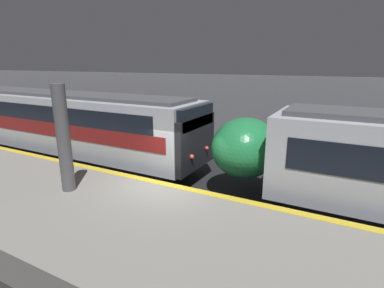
% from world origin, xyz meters
% --- Properties ---
extents(ground_plane, '(120.00, 120.00, 0.00)m').
position_xyz_m(ground_plane, '(0.00, 0.00, 0.00)').
color(ground_plane, black).
extents(platform, '(40.00, 4.92, 0.91)m').
position_xyz_m(platform, '(0.00, -2.46, 0.45)').
color(platform, gray).
rests_on(platform, ground).
extents(station_rear_barrier, '(50.00, 0.15, 4.27)m').
position_xyz_m(station_rear_barrier, '(0.00, 6.32, 2.13)').
color(station_rear_barrier, gray).
rests_on(station_rear_barrier, ground).
extents(support_pillar_near, '(0.41, 0.41, 3.35)m').
position_xyz_m(support_pillar_near, '(-2.47, -1.98, 2.58)').
color(support_pillar_near, '#56565B').
rests_on(support_pillar_near, platform).
extents(train_boxy, '(17.86, 2.96, 3.43)m').
position_xyz_m(train_boxy, '(-8.80, 2.20, 1.77)').
color(train_boxy, black).
rests_on(train_boxy, ground).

